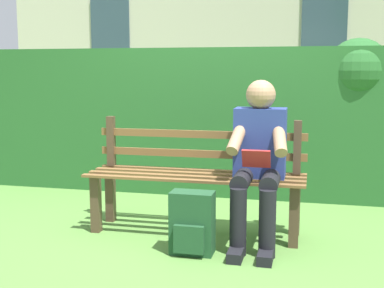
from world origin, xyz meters
The scene contains 5 objects.
ground centered at (0.00, 0.00, 0.00)m, with size 60.00×60.00×0.00m, color #517F38.
park_bench centered at (0.00, -0.06, 0.44)m, with size 1.70×0.46×0.89m.
person_seated centered at (-0.50, 0.10, 0.64)m, with size 0.44×0.73×1.20m.
hedge_backdrop centered at (0.13, -1.49, 0.78)m, with size 4.81×0.75×1.58m.
backpack centered at (-0.08, 0.44, 0.21)m, with size 0.30×0.24×0.44m.
Camera 1 is at (-0.87, 3.80, 1.28)m, focal length 47.94 mm.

